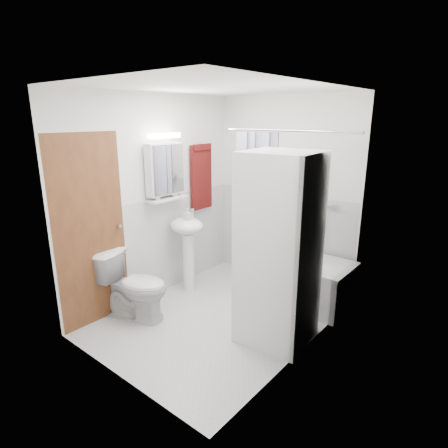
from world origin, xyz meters
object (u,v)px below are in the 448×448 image
Objects in this scene: sink at (187,237)px; washer_dryer at (279,250)px; toilet at (135,286)px; bathtub at (293,275)px.

washer_dryer is (1.43, -0.21, 0.22)m from sink.
washer_dryer is at bearing -8.19° from sink.
sink is 0.92m from toilet.
bathtub is 1.32× the size of sink.
bathtub is 1.86m from toilet.
washer_dryer reaches higher than bathtub.
bathtub is 1.10m from washer_dryer.
toilet is at bearing -87.73° from sink.
toilet is at bearing -161.25° from washer_dryer.
sink is at bearing 165.65° from washer_dryer.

